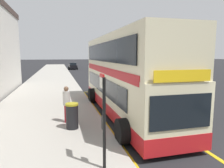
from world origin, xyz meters
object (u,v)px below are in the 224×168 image
double_decker_bus (124,78)px  parked_car_teal_across (99,65)px  bus_stop_sign (104,114)px  parked_car_black_ahead (73,66)px  parked_car_teal_kerbside (129,72)px  pedestrian_waiting_near_sign (67,103)px  litter_bin (72,116)px

double_decker_bus → parked_car_teal_across: bearing=80.7°
bus_stop_sign → parked_car_black_ahead: bus_stop_sign is taller
parked_car_black_ahead → double_decker_bus: bearing=92.8°
parked_car_teal_kerbside → pedestrian_waiting_near_sign: size_ratio=2.41×
parked_car_black_ahead → litter_bin: bearing=88.4°
parked_car_teal_across → litter_bin: 47.51m
pedestrian_waiting_near_sign → parked_car_black_ahead: bearing=85.6°
double_decker_bus → pedestrian_waiting_near_sign: size_ratio=6.55×
parked_car_teal_kerbside → litter_bin: parked_car_teal_kerbside is taller
parked_car_teal_kerbside → parked_car_teal_across: 25.12m
bus_stop_sign → parked_car_black_ahead: size_ratio=0.64×
parked_car_teal_across → litter_bin: (-10.35, -46.37, -0.09)m
litter_bin → double_decker_bus: bearing=36.1°
parked_car_teal_kerbside → parked_car_black_ahead: same height
parked_car_black_ahead → pedestrian_waiting_near_sign: 39.69m
litter_bin → parked_car_black_ahead: bearing=85.9°
double_decker_bus → parked_car_teal_kerbside: bearing=69.6°
double_decker_bus → bus_stop_sign: 6.20m
double_decker_bus → pedestrian_waiting_near_sign: (-3.29, -1.36, -0.97)m
bus_stop_sign → parked_car_teal_kerbside: (9.50, 24.67, -0.92)m
parked_car_teal_across → pedestrian_waiting_near_sign: size_ratio=2.41×
bus_stop_sign → parked_car_teal_across: 50.73m
double_decker_bus → bus_stop_sign: size_ratio=4.27×
parked_car_teal_kerbside → parked_car_teal_across: same height
parked_car_black_ahead → litter_bin: 40.58m
double_decker_bus → parked_car_teal_kerbside: double_decker_bus is taller
double_decker_bus → parked_car_teal_across: double_decker_bus is taller
parked_car_teal_across → pedestrian_waiting_near_sign: 46.67m
pedestrian_waiting_near_sign → litter_bin: bearing=-78.1°
parked_car_teal_across → parked_car_teal_kerbside: bearing=-92.4°
parked_car_teal_across → double_decker_bus: bearing=-101.2°
parked_car_black_ahead → litter_bin: parked_car_black_ahead is taller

